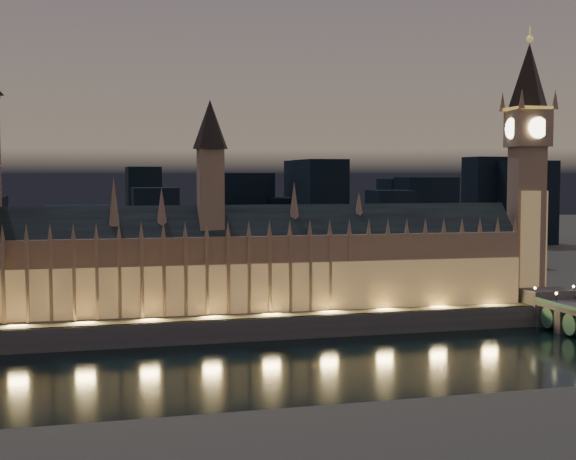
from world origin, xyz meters
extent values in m
plane|color=black|center=(0.00, 0.00, 0.00)|extent=(2000.00, 2000.00, 0.00)
cube|color=#484241|center=(0.00, 520.00, 4.00)|extent=(2000.00, 960.00, 8.00)
cube|color=#4F4050|center=(0.00, 41.00, 4.00)|extent=(2000.00, 2.50, 8.00)
cube|color=#90785C|center=(-2.77, 62.00, 22.00)|extent=(200.49, 25.76, 28.00)
cube|color=#AB8550|center=(-2.77, 51.75, 17.00)|extent=(200.00, 0.50, 18.00)
cube|color=black|center=(-2.77, 62.00, 39.00)|extent=(200.39, 22.02, 16.26)
cube|color=#90785C|center=(-22.77, 62.00, 52.00)|extent=(9.00, 9.00, 32.00)
cone|color=black|center=(-22.77, 62.00, 77.00)|extent=(13.00, 13.00, 18.00)
cube|color=#90785C|center=(-95.08, 51.40, 22.00)|extent=(1.20, 1.20, 28.00)
cone|color=#90785C|center=(-95.08, 52.00, 39.00)|extent=(2.00, 2.00, 6.00)
cube|color=#90785C|center=(-87.39, 51.40, 22.00)|extent=(1.20, 1.20, 28.00)
cone|color=#90785C|center=(-87.39, 52.00, 39.00)|extent=(2.00, 2.00, 6.00)
cube|color=#90785C|center=(-79.70, 51.40, 22.00)|extent=(1.20, 1.20, 28.00)
cone|color=#90785C|center=(-79.70, 52.00, 39.00)|extent=(2.00, 2.00, 6.00)
cube|color=#90785C|center=(-72.01, 51.40, 22.00)|extent=(1.20, 1.20, 28.00)
cone|color=#90785C|center=(-72.01, 52.00, 39.00)|extent=(2.00, 2.00, 6.00)
cube|color=#90785C|center=(-64.31, 51.40, 22.00)|extent=(1.20, 1.20, 28.00)
cone|color=#90785C|center=(-64.31, 52.00, 39.00)|extent=(2.00, 2.00, 6.00)
cube|color=#90785C|center=(-56.62, 51.40, 22.00)|extent=(1.20, 1.20, 28.00)
cone|color=#90785C|center=(-56.62, 52.00, 39.00)|extent=(2.00, 2.00, 6.00)
cube|color=#90785C|center=(-48.93, 51.40, 22.00)|extent=(1.20, 1.20, 28.00)
cone|color=#90785C|center=(-48.93, 52.00, 39.00)|extent=(2.00, 2.00, 6.00)
cube|color=#90785C|center=(-41.24, 51.40, 22.00)|extent=(1.20, 1.20, 28.00)
cone|color=#90785C|center=(-41.24, 52.00, 39.00)|extent=(2.00, 2.00, 6.00)
cube|color=#90785C|center=(-33.54, 51.40, 22.00)|extent=(1.20, 1.20, 28.00)
cone|color=#90785C|center=(-33.54, 52.00, 39.00)|extent=(2.00, 2.00, 6.00)
cube|color=#90785C|center=(-25.85, 51.40, 22.00)|extent=(1.20, 1.20, 28.00)
cone|color=#90785C|center=(-25.85, 52.00, 39.00)|extent=(2.00, 2.00, 6.00)
cube|color=#90785C|center=(-18.16, 51.40, 22.00)|extent=(1.20, 1.20, 28.00)
cone|color=#90785C|center=(-18.16, 52.00, 39.00)|extent=(2.00, 2.00, 6.00)
cube|color=#90785C|center=(-10.47, 51.40, 22.00)|extent=(1.20, 1.20, 28.00)
cone|color=#90785C|center=(-10.47, 52.00, 39.00)|extent=(2.00, 2.00, 6.00)
cube|color=#90785C|center=(-2.77, 51.40, 22.00)|extent=(1.20, 1.20, 28.00)
cone|color=#90785C|center=(-2.77, 52.00, 39.00)|extent=(2.00, 2.00, 6.00)
cube|color=#90785C|center=(4.92, 51.40, 22.00)|extent=(1.20, 1.20, 28.00)
cone|color=#90785C|center=(4.92, 52.00, 39.00)|extent=(2.00, 2.00, 6.00)
cube|color=#90785C|center=(12.61, 51.40, 22.00)|extent=(1.20, 1.20, 28.00)
cone|color=#90785C|center=(12.61, 52.00, 39.00)|extent=(2.00, 2.00, 6.00)
cube|color=#90785C|center=(20.30, 51.40, 22.00)|extent=(1.20, 1.20, 28.00)
cone|color=#90785C|center=(20.30, 52.00, 39.00)|extent=(2.00, 2.00, 6.00)
cube|color=#90785C|center=(27.99, 51.40, 22.00)|extent=(1.20, 1.20, 28.00)
cone|color=#90785C|center=(27.99, 52.00, 39.00)|extent=(2.00, 2.00, 6.00)
cube|color=#90785C|center=(35.69, 51.40, 22.00)|extent=(1.20, 1.20, 28.00)
cone|color=#90785C|center=(35.69, 52.00, 39.00)|extent=(2.00, 2.00, 6.00)
cube|color=#90785C|center=(43.38, 51.40, 22.00)|extent=(1.20, 1.20, 28.00)
cone|color=#90785C|center=(43.38, 52.00, 39.00)|extent=(2.00, 2.00, 6.00)
cube|color=#90785C|center=(51.07, 51.40, 22.00)|extent=(1.20, 1.20, 28.00)
cone|color=#90785C|center=(51.07, 52.00, 39.00)|extent=(2.00, 2.00, 6.00)
cube|color=#90785C|center=(58.76, 51.40, 22.00)|extent=(1.20, 1.20, 28.00)
cone|color=#90785C|center=(58.76, 52.00, 39.00)|extent=(2.00, 2.00, 6.00)
cube|color=#90785C|center=(66.46, 51.40, 22.00)|extent=(1.20, 1.20, 28.00)
cone|color=#90785C|center=(66.46, 52.00, 39.00)|extent=(2.00, 2.00, 6.00)
cube|color=#90785C|center=(74.15, 51.40, 22.00)|extent=(1.20, 1.20, 28.00)
cone|color=#90785C|center=(74.15, 52.00, 39.00)|extent=(2.00, 2.00, 6.00)
cube|color=#90785C|center=(81.84, 51.40, 22.00)|extent=(1.20, 1.20, 28.00)
cone|color=#90785C|center=(81.84, 52.00, 39.00)|extent=(2.00, 2.00, 6.00)
cube|color=#90785C|center=(89.53, 51.40, 22.00)|extent=(1.20, 1.20, 28.00)
cone|color=#90785C|center=(89.53, 52.00, 39.00)|extent=(2.00, 2.00, 6.00)
cube|color=#90785C|center=(97.23, 51.40, 22.00)|extent=(1.20, 1.20, 28.00)
cone|color=#90785C|center=(97.23, 52.00, 39.00)|extent=(2.00, 2.00, 6.00)
cone|color=#90785C|center=(-57.77, 62.00, 49.00)|extent=(4.40, 4.40, 18.00)
cone|color=#90785C|center=(-40.77, 62.00, 47.00)|extent=(4.40, 4.40, 14.00)
cone|color=#90785C|center=(9.23, 62.00, 48.00)|extent=(4.40, 4.40, 16.00)
cone|color=#90785C|center=(35.23, 62.00, 46.00)|extent=(4.40, 4.40, 12.00)
cube|color=#90785C|center=(108.00, 62.00, 38.89)|extent=(13.59, 13.59, 61.77)
cube|color=#AB8550|center=(108.00, 55.80, 30.00)|extent=(12.00, 0.50, 44.00)
cube|color=#90785C|center=(108.00, 62.00, 77.20)|extent=(15.00, 15.00, 14.86)
cube|color=#F2C64C|center=(108.00, 62.00, 85.23)|extent=(15.75, 15.75, 1.20)
cone|color=black|center=(108.00, 62.00, 98.83)|extent=(18.00, 18.00, 26.00)
sphere|color=#F2C64C|center=(108.00, 62.00, 113.33)|extent=(2.80, 2.80, 2.80)
cylinder|color=#F2C64C|center=(108.00, 62.00, 115.83)|extent=(0.40, 0.40, 5.00)
cylinder|color=#FFF2BF|center=(108.00, 54.25, 77.20)|extent=(8.40, 0.50, 8.40)
cylinder|color=#FFF2BF|center=(108.00, 69.75, 77.20)|extent=(8.40, 0.50, 8.40)
cylinder|color=#FFF2BF|center=(100.25, 62.00, 77.20)|extent=(0.50, 8.40, 8.40)
cylinder|color=#FFF2BF|center=(115.75, 62.00, 77.20)|extent=(0.50, 8.40, 8.40)
cone|color=#90785C|center=(100.50, 54.50, 88.63)|extent=(2.60, 2.60, 8.00)
cone|color=#90785C|center=(100.50, 69.50, 88.63)|extent=(2.60, 2.60, 8.00)
cone|color=#90785C|center=(115.50, 54.50, 88.63)|extent=(2.60, 2.60, 8.00)
cone|color=#90785C|center=(115.50, 69.50, 88.63)|extent=(2.60, 2.60, 8.00)
cube|color=#4F4050|center=(107.69, 45.00, 8.75)|extent=(17.67, 12.00, 9.50)
cube|color=#4F4050|center=(107.69, 25.71, 4.35)|extent=(15.90, 4.00, 9.50)
cylinder|color=black|center=(99.25, 25.71, 12.70)|extent=(0.30, 0.30, 4.40)
sphere|color=#FFD88C|center=(99.25, 25.71, 15.00)|extent=(1.00, 1.00, 1.00)
cube|color=#4F4050|center=(107.69, 40.00, 4.35)|extent=(15.90, 4.00, 9.50)
cylinder|color=black|center=(99.25, 40.00, 12.70)|extent=(0.30, 0.30, 4.40)
sphere|color=#FFD88C|center=(99.25, 40.00, 15.00)|extent=(1.00, 1.00, 1.00)
cylinder|color=black|center=(116.12, 40.00, 12.70)|extent=(0.30, 0.30, 4.40)
sphere|color=#FFD88C|center=(116.12, 40.00, 15.00)|extent=(1.00, 1.00, 1.00)
cylinder|color=#2E634B|center=(107.69, 32.86, 4.70)|extent=(15.55, 8.00, 8.00)
cube|color=black|center=(62.50, 130.59, 19.60)|extent=(19.03, 19.80, 23.20)
cube|color=black|center=(240.13, 284.12, 38.15)|extent=(42.59, 22.95, 60.31)
cube|color=black|center=(80.13, 142.01, 29.35)|extent=(19.65, 20.18, 42.70)
cube|color=black|center=(60.00, 287.29, 25.52)|extent=(19.44, 30.73, 35.04)
cube|color=black|center=(36.29, 293.60, 33.69)|extent=(37.76, 19.44, 51.37)
cube|color=black|center=(-33.59, 249.55, 35.47)|extent=(18.99, 34.57, 54.94)
cube|color=black|center=(-34.99, 157.00, 30.10)|extent=(21.11, 25.14, 44.20)
cube|color=black|center=(-67.14, 168.67, 25.80)|extent=(38.19, 23.57, 35.60)
cube|color=black|center=(158.70, 282.97, 17.68)|extent=(43.78, 39.06, 19.36)
cube|color=black|center=(17.07, 279.78, 23.16)|extent=(44.53, 36.65, 30.32)
cube|color=black|center=(-18.27, 299.85, 19.95)|extent=(40.45, 27.15, 23.91)
cube|color=black|center=(74.76, 245.55, 37.84)|extent=(24.63, 41.01, 59.69)
cube|color=black|center=(49.65, 174.58, 18.49)|extent=(44.15, 42.43, 20.98)
cube|color=black|center=(120.76, 189.31, 32.46)|extent=(30.39, 22.61, 48.92)
cube|color=black|center=(146.91, 259.49, 24.14)|extent=(28.33, 19.81, 32.28)
cube|color=black|center=(155.08, 170.48, 20.91)|extent=(24.83, 31.49, 25.82)
cube|color=black|center=(148.29, 301.59, 31.68)|extent=(19.19, 29.53, 47.35)
cube|color=black|center=(81.56, 300.00, 37.97)|extent=(26.00, 26.00, 59.93)
cube|color=black|center=(217.55, 300.00, 39.60)|extent=(26.00, 26.00, 63.20)
camera|label=1|loc=(-68.96, -231.99, 58.72)|focal=50.00mm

